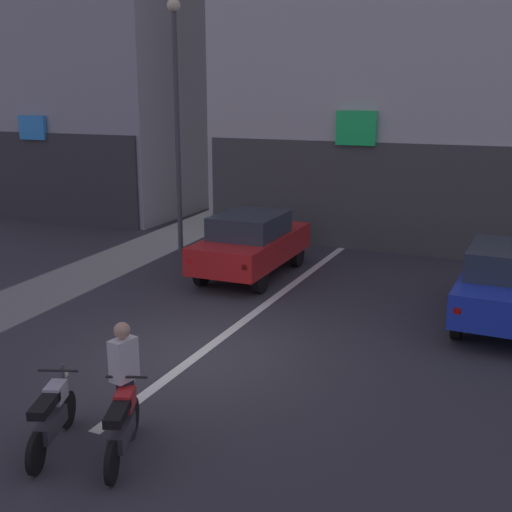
% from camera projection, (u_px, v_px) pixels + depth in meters
% --- Properties ---
extents(ground_plane, '(120.00, 120.00, 0.00)m').
position_uv_depth(ground_plane, '(199.00, 355.00, 11.56)').
color(ground_plane, '#333338').
extents(lane_centre_line, '(0.20, 18.00, 0.01)m').
position_uv_depth(lane_centre_line, '(309.00, 272.00, 16.87)').
color(lane_centre_line, silver).
rests_on(lane_centre_line, ground).
extents(car_red_crossing_near, '(1.82, 4.12, 1.64)m').
position_uv_depth(car_red_crossing_near, '(251.00, 242.00, 16.35)').
color(car_red_crossing_near, black).
rests_on(car_red_crossing_near, ground).
extents(car_blue_parked_kerbside, '(1.87, 4.14, 1.64)m').
position_uv_depth(car_blue_parked_kerbside, '(509.00, 282.00, 12.90)').
color(car_blue_parked_kerbside, black).
rests_on(car_blue_parked_kerbside, ground).
extents(car_black_down_street, '(2.23, 4.28, 1.64)m').
position_uv_depth(car_black_down_street, '(431.00, 207.00, 21.48)').
color(car_black_down_street, black).
rests_on(car_black_down_street, ground).
extents(street_lamp, '(0.36, 0.36, 7.03)m').
position_uv_depth(street_lamp, '(177.00, 105.00, 17.75)').
color(street_lamp, '#47474C').
rests_on(street_lamp, ground).
extents(motorcycle_silver_row_leftmost, '(0.72, 1.59, 0.98)m').
position_uv_depth(motorcycle_silver_row_leftmost, '(52.00, 416.00, 8.43)').
color(motorcycle_silver_row_leftmost, black).
rests_on(motorcycle_silver_row_leftmost, ground).
extents(motorcycle_red_row_left_mid, '(0.74, 1.57, 0.98)m').
position_uv_depth(motorcycle_red_row_left_mid, '(123.00, 424.00, 8.24)').
color(motorcycle_red_row_left_mid, black).
rests_on(motorcycle_red_row_left_mid, ground).
extents(person_by_motorcycles, '(0.28, 0.39, 1.67)m').
position_uv_depth(person_by_motorcycles, '(125.00, 380.00, 8.58)').
color(person_by_motorcycles, '#23232D').
rests_on(person_by_motorcycles, ground).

